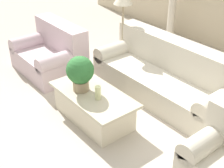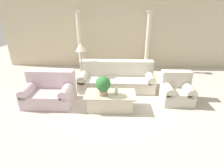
% 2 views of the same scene
% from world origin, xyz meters
% --- Properties ---
extents(ground_plane, '(16.00, 16.00, 0.00)m').
position_xyz_m(ground_plane, '(0.00, 0.00, 0.00)').
color(ground_plane, '#BCB2A3').
extents(wall_back, '(10.00, 0.06, 3.20)m').
position_xyz_m(wall_back, '(0.00, 3.36, 1.60)').
color(wall_back, beige).
rests_on(wall_back, ground_plane).
extents(sofa_long, '(2.48, 0.94, 0.91)m').
position_xyz_m(sofa_long, '(0.01, 1.01, 0.35)').
color(sofa_long, beige).
rests_on(sofa_long, ground_plane).
extents(loveseat, '(1.36, 0.94, 0.91)m').
position_xyz_m(loveseat, '(-1.90, -0.02, 0.36)').
color(loveseat, beige).
rests_on(loveseat, ground_plane).
extents(coffee_table, '(1.36, 0.69, 0.45)m').
position_xyz_m(coffee_table, '(-0.14, -0.33, 0.23)').
color(coffee_table, beige).
rests_on(coffee_table, ground_plane).
extents(potted_plant, '(0.40, 0.40, 0.52)m').
position_xyz_m(potted_plant, '(-0.32, -0.41, 0.75)').
color(potted_plant, '#937F60').
rests_on(potted_plant, coffee_table).
extents(pillar_candle, '(0.08, 0.08, 0.20)m').
position_xyz_m(pillar_candle, '(0.03, -0.36, 0.55)').
color(pillar_candle, beige).
rests_on(pillar_candle, coffee_table).
extents(floor_lamp, '(0.34, 0.34, 1.52)m').
position_xyz_m(floor_lamp, '(-1.15, 1.08, 1.29)').
color(floor_lamp, gray).
rests_on(floor_lamp, ground_plane).
extents(column_left, '(0.24, 0.24, 2.42)m').
position_xyz_m(column_left, '(-1.56, 2.89, 1.24)').
color(column_left, beige).
rests_on(column_left, ground_plane).
extents(column_right, '(0.24, 0.24, 2.42)m').
position_xyz_m(column_right, '(1.28, 2.89, 1.24)').
color(column_right, beige).
rests_on(column_right, ground_plane).
extents(armchair, '(0.84, 0.78, 0.87)m').
position_xyz_m(armchair, '(1.78, 0.16, 0.35)').
color(armchair, beige).
rests_on(armchair, ground_plane).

